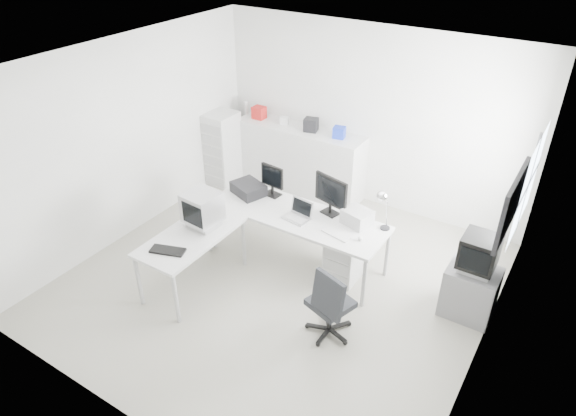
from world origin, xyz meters
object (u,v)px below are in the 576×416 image
Objects in this scene: side_desk at (194,260)px; crt_tv at (479,255)px; main_desk at (297,238)px; laser_printer at (357,217)px; inkjet_printer at (248,189)px; lcd_monitor_large at (331,196)px; drawer_pedestal at (345,257)px; lcd_monitor_small at (272,180)px; tv_cabinet at (470,292)px; filing_cabinet at (223,149)px; crt_monitor at (202,208)px; laptop at (296,212)px; office_chair at (331,300)px; sideboard at (300,159)px.

crt_tv is (3.10, 1.31, 0.49)m from side_desk.
main_desk is at bearing 52.31° from side_desk.
laser_printer is (1.60, 1.32, 0.47)m from side_desk.
lcd_monitor_large reaches higher than inkjet_printer.
lcd_monitor_small is at bearing 170.91° from drawer_pedestal.
filing_cabinet is at bearing 166.85° from tv_cabinet.
crt_tv is at bearing 23.61° from crt_monitor.
laptop is at bearing -171.90° from tv_cabinet.
office_chair is at bearing -46.43° from lcd_monitor_large.
office_chair reaches higher than inkjet_printer.
tv_cabinet is (3.10, 1.06, -0.69)m from crt_monitor.
sideboard is 1.75× the size of filing_cabinet.
side_desk is at bearing -125.97° from laser_printer.
crt_monitor is 0.80× the size of tv_cabinet.
lcd_monitor_small is (0.30, 0.15, 0.15)m from inkjet_printer.
laser_printer is 0.67× the size of crt_tv.
crt_monitor is (-0.30, -1.10, 0.03)m from lcd_monitor_small.
side_desk is at bearing -86.44° from sideboard.
lcd_monitor_small is at bearing -30.91° from filing_cabinet.
laptop is at bearing -30.74° from filing_cabinet.
crt_monitor is at bearing -149.86° from drawer_pedestal.
filing_cabinet is (-2.60, 1.02, -0.39)m from lcd_monitor_large.
crt_monitor is at bearing -161.09° from tv_cabinet.
office_chair reaches higher than drawer_pedestal.
tv_cabinet is at bearing 23.61° from crt_monitor.
side_desk is 1.51m from lcd_monitor_small.
main_desk is 7.15× the size of laser_printer.
side_desk is at bearing -157.85° from office_chair.
laser_printer is at bearing 10.05° from lcd_monitor_large.
drawer_pedestal is 0.57m from laser_printer.
inkjet_printer is at bearing 94.70° from crt_monitor.
tv_cabinet is 0.29× the size of sideboard.
crt_monitor is at bearing -131.72° from laser_printer.
filing_cabinet is (-1.22, -0.50, 0.08)m from sideboard.
laptop is 0.14× the size of sideboard.
crt_tv is 0.40× the size of filing_cabinet.
office_chair is 3.40m from sideboard.
inkjet_printer is 0.83× the size of lcd_monitor_large.
laser_printer is (1.30, -0.03, -0.13)m from lcd_monitor_small.
lcd_monitor_small is 1.14m from crt_monitor.
sideboard reaches higher than laser_printer.
filing_cabinet is at bearing 175.28° from laser_printer.
main_desk is at bearing -174.58° from tv_cabinet.
main_desk is 2.49× the size of office_chair.
lcd_monitor_small is 0.71m from laptop.
sideboard is (-1.78, 1.55, -0.30)m from laser_printer.
crt_tv is at bearing 21.89° from inkjet_printer.
side_desk is 0.68m from crt_monitor.
filing_cabinet reaches higher than tv_cabinet.
lcd_monitor_large reaches higher than drawer_pedestal.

